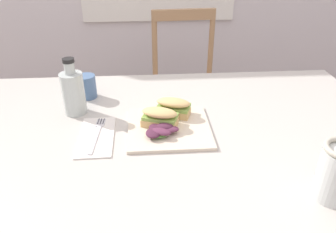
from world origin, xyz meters
TOP-DOWN VIEW (x-y plane):
  - dining_table at (-0.09, 0.19)m, footprint 1.42×0.91m
  - chair_wooden_far at (0.09, 1.13)m, footprint 0.42×0.42m
  - plate_lunch at (-0.08, 0.22)m, footprint 0.24×0.24m
  - sandwich_half_front at (-0.11, 0.23)m, footprint 0.12×0.09m
  - sandwich_half_back at (-0.06, 0.29)m, footprint 0.12×0.09m
  - salad_mixed_greens at (-0.10, 0.19)m, footprint 0.10×0.12m
  - napkin_folded at (-0.29, 0.19)m, footprint 0.10×0.21m
  - fork_on_napkin at (-0.29, 0.21)m, footprint 0.03×0.19m
  - bottle_cold_brew at (-0.38, 0.34)m, footprint 0.07×0.07m
  - cup_extra_side at (-0.35, 0.46)m, footprint 0.06×0.06m

SIDE VIEW (x-z plane):
  - chair_wooden_far at x=0.09m, z-range 0.01..0.88m
  - dining_table at x=-0.09m, z-range 0.26..1.00m
  - napkin_folded at x=-0.29m, z-range 0.74..0.74m
  - plate_lunch at x=-0.08m, z-range 0.74..0.75m
  - fork_on_napkin at x=-0.29m, z-range 0.74..0.75m
  - salad_mixed_greens at x=-0.10m, z-range 0.75..0.78m
  - sandwich_half_front at x=-0.11m, z-range 0.75..0.81m
  - sandwich_half_back at x=-0.06m, z-range 0.75..0.81m
  - cup_extra_side at x=-0.35m, z-range 0.74..0.82m
  - bottle_cold_brew at x=-0.38m, z-range 0.71..0.90m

